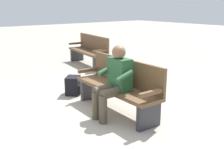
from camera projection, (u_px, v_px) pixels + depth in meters
ground_plane at (116, 111)px, 4.58m from camera, size 40.00×40.00×0.00m
bench_near at (119, 85)px, 4.50m from camera, size 1.81×0.54×0.90m
person_seated at (114, 80)px, 4.20m from camera, size 0.58×0.58×1.18m
backpack at (73, 85)px, 5.42m from camera, size 0.42×0.42×0.37m
bench_far at (89, 50)px, 8.00m from camera, size 1.85×0.71×0.90m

